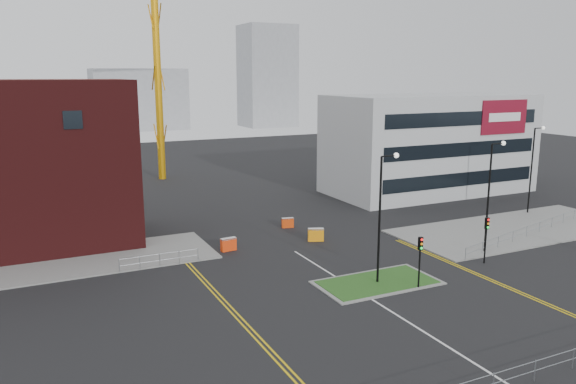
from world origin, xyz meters
The scene contains 25 objects.
ground centered at (0.00, 0.00, 0.00)m, with size 200.00×200.00×0.00m, color black.
pavement_left centered at (-20.00, 22.00, 0.06)m, with size 28.00×8.00×0.12m, color slate.
pavement_right centered at (22.00, 14.00, 0.06)m, with size 24.00×10.00×0.12m, color slate.
island_kerb centered at (2.00, 8.00, 0.04)m, with size 8.60×4.60×0.08m, color slate.
grass_island centered at (2.00, 8.00, 0.06)m, with size 8.00×4.00×0.12m, color #1E4717.
office_block centered at (26.01, 31.97, 6.00)m, with size 25.00×12.20×12.00m.
streetlamp_island centered at (2.22, 8.00, 5.41)m, with size 1.46×0.36×9.18m.
streetlamp_right_near centered at (14.22, 10.00, 5.41)m, with size 1.46×0.36×9.18m.
streetlamp_right_far centered at (28.22, 18.00, 5.41)m, with size 1.46×0.36×9.18m.
traffic_light_island centered at (4.00, 5.98, 2.57)m, with size 0.28×0.33×3.65m.
traffic_light_right centered at (12.00, 7.98, 2.57)m, with size 0.28×0.33×3.65m.
railing_front centered at (0.00, -6.00, 0.78)m, with size 24.05×0.05×1.10m.
railing_left centered at (-11.00, 18.00, 0.74)m, with size 6.05×0.05×1.10m.
railing_right centered at (20.50, 11.50, 0.78)m, with size 19.05×5.05×1.10m.
centre_line centered at (0.00, 2.00, 0.01)m, with size 0.15×30.00×0.01m, color silver.
yellow_left_a centered at (-9.00, 10.00, 0.01)m, with size 0.12×24.00×0.01m, color gold.
yellow_left_b centered at (-8.70, 10.00, 0.01)m, with size 0.12×24.00×0.01m, color gold.
yellow_right_a centered at (9.50, 6.00, 0.01)m, with size 0.12×20.00×0.01m, color gold.
yellow_right_b centered at (9.80, 6.00, 0.01)m, with size 0.12×20.00×0.01m, color gold.
skyline_b centered at (10.00, 130.00, 8.00)m, with size 24.00×12.00×16.00m, color gray.
skyline_c centered at (45.00, 125.00, 14.00)m, with size 14.00×12.00×28.00m, color gray.
skyline_d centered at (-8.00, 140.00, 6.00)m, with size 30.00×12.00×12.00m, color gray.
barrier_left centered at (-4.89, 19.61, 0.60)m, with size 1.34×0.57×1.10m.
barrier_mid centered at (3.00, 18.91, 0.63)m, with size 1.44×0.92×1.15m.
barrier_right centered at (2.70, 24.00, 0.52)m, with size 1.19×0.60×0.96m.
Camera 1 is at (-19.88, -22.86, 14.35)m, focal length 35.00 mm.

